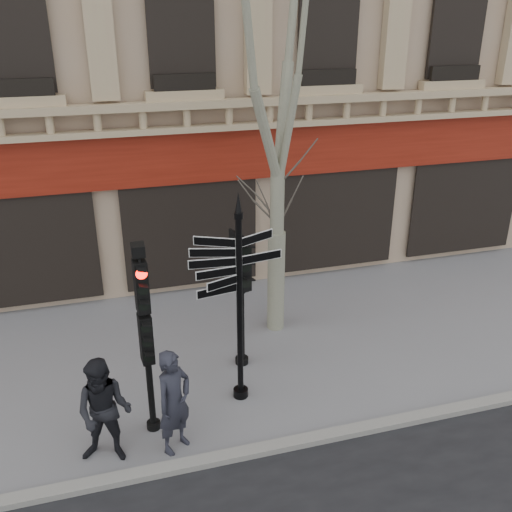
# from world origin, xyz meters

# --- Properties ---
(ground) EXTENTS (80.00, 80.00, 0.00)m
(ground) POSITION_xyz_m (0.00, 0.00, 0.00)
(ground) COLOR slate
(ground) RESTS_ON ground
(kerb) EXTENTS (80.00, 0.25, 0.12)m
(kerb) POSITION_xyz_m (0.00, -1.40, 0.06)
(kerb) COLOR gray
(kerb) RESTS_ON ground
(fingerpost) EXTENTS (1.74, 1.74, 4.11)m
(fingerpost) POSITION_xyz_m (0.06, 0.18, 2.76)
(fingerpost) COLOR black
(fingerpost) RESTS_ON ground
(traffic_signal_main) EXTENTS (0.41, 0.31, 3.55)m
(traffic_signal_main) POSITION_xyz_m (-1.66, -0.27, 2.24)
(traffic_signal_main) COLOR black
(traffic_signal_main) RESTS_ON ground
(traffic_signal_secondary) EXTENTS (0.57, 0.48, 2.86)m
(traffic_signal_secondary) POSITION_xyz_m (0.36, 1.25, 2.00)
(traffic_signal_secondary) COLOR black
(traffic_signal_secondary) RESTS_ON ground
(plane_tree) EXTENTS (3.46, 3.46, 9.20)m
(plane_tree) POSITION_xyz_m (1.50, 2.47, 6.46)
(plane_tree) COLOR gray
(plane_tree) RESTS_ON ground
(pedestrian_a) EXTENTS (0.82, 0.77, 1.89)m
(pedestrian_a) POSITION_xyz_m (-1.34, -0.87, 0.94)
(pedestrian_a) COLOR #21222D
(pedestrian_a) RESTS_ON ground
(pedestrian_b) EXTENTS (1.10, 0.97, 1.90)m
(pedestrian_b) POSITION_xyz_m (-2.45, -0.82, 0.95)
(pedestrian_b) COLOR black
(pedestrian_b) RESTS_ON ground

